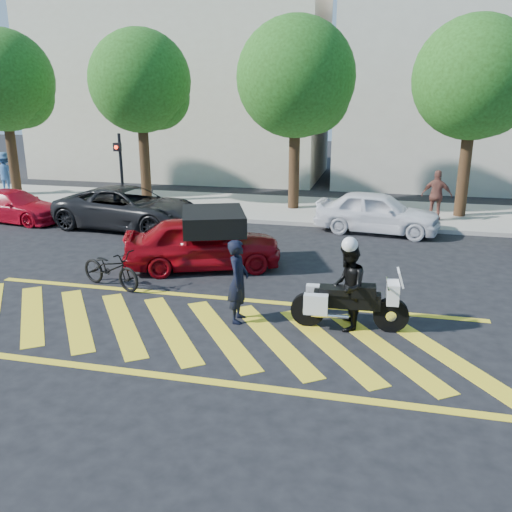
% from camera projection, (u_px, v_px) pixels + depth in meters
% --- Properties ---
extents(ground, '(90.00, 90.00, 0.00)m').
position_uv_depth(ground, '(198.00, 331.00, 11.23)').
color(ground, black).
rests_on(ground, ground).
extents(sidewalk, '(60.00, 5.00, 0.15)m').
position_uv_depth(sidewalk, '(293.00, 209.00, 22.38)').
color(sidewalk, '#9E998E').
rests_on(sidewalk, ground).
extents(crosswalk, '(12.33, 4.00, 0.01)m').
position_uv_depth(crosswalk, '(196.00, 331.00, 11.24)').
color(crosswalk, yellow).
rests_on(crosswalk, ground).
extents(building_left, '(16.00, 8.00, 10.00)m').
position_uv_depth(building_left, '(183.00, 87.00, 31.07)').
color(building_left, beige).
rests_on(building_left, ground).
extents(building_right, '(16.00, 8.00, 11.00)m').
position_uv_depth(building_right, '(502.00, 76.00, 27.20)').
color(building_right, beige).
rests_on(building_right, ground).
extents(tree_far_left, '(4.40, 4.40, 7.41)m').
position_uv_depth(tree_far_left, '(7.00, 84.00, 23.80)').
color(tree_far_left, black).
rests_on(tree_far_left, ground).
extents(tree_left, '(4.20, 4.20, 7.26)m').
position_uv_depth(tree_left, '(144.00, 85.00, 22.40)').
color(tree_left, black).
rests_on(tree_left, ground).
extents(tree_center, '(4.60, 4.60, 7.56)m').
position_uv_depth(tree_center, '(299.00, 82.00, 20.94)').
color(tree_center, black).
rests_on(tree_center, ground).
extents(tree_right, '(4.40, 4.40, 7.41)m').
position_uv_depth(tree_right, '(477.00, 83.00, 19.54)').
color(tree_right, black).
rests_on(tree_right, ground).
extents(signal_pole, '(0.28, 0.43, 3.20)m').
position_uv_depth(signal_pole, '(120.00, 167.00, 21.16)').
color(signal_pole, black).
rests_on(signal_pole, ground).
extents(officer_bike, '(0.46, 0.68, 1.81)m').
position_uv_depth(officer_bike, '(238.00, 281.00, 11.49)').
color(officer_bike, black).
rests_on(officer_bike, ground).
extents(bicycle, '(2.00, 1.25, 0.99)m').
position_uv_depth(bicycle, '(111.00, 268.00, 13.60)').
color(bicycle, black).
rests_on(bicycle, ground).
extents(police_motorcycle, '(2.43, 0.79, 1.07)m').
position_uv_depth(police_motorcycle, '(348.00, 302.00, 11.21)').
color(police_motorcycle, black).
rests_on(police_motorcycle, ground).
extents(officer_moto, '(0.74, 0.92, 1.82)m').
position_uv_depth(officer_moto, '(348.00, 287.00, 11.12)').
color(officer_moto, black).
rests_on(officer_moto, ground).
extents(red_convertible, '(4.65, 3.13, 1.47)m').
position_uv_depth(red_convertible, '(203.00, 243.00, 15.01)').
color(red_convertible, maroon).
rests_on(red_convertible, ground).
extents(parked_left, '(4.20, 2.09, 1.17)m').
position_uv_depth(parked_left, '(14.00, 206.00, 20.52)').
color(parked_left, red).
rests_on(parked_left, ground).
extents(parked_mid_left, '(5.60, 3.04, 1.49)m').
position_uv_depth(parked_mid_left, '(129.00, 208.00, 19.43)').
color(parked_mid_left, black).
rests_on(parked_mid_left, ground).
extents(parked_mid_right, '(4.45, 2.24, 1.45)m').
position_uv_depth(parked_mid_right, '(377.00, 212.00, 18.84)').
color(parked_mid_right, white).
rests_on(parked_mid_right, ground).
extents(pedestrian_left, '(1.38, 1.00, 1.91)m').
position_uv_depth(pedestrian_left, '(5.00, 173.00, 25.20)').
color(pedestrian_left, '#3A67A0').
rests_on(pedestrian_left, sidewalk).
extents(pedestrian_right, '(1.16, 0.66, 1.86)m').
position_uv_depth(pedestrian_right, '(437.00, 195.00, 19.92)').
color(pedestrian_right, brown).
rests_on(pedestrian_right, sidewalk).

